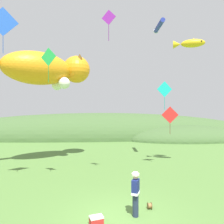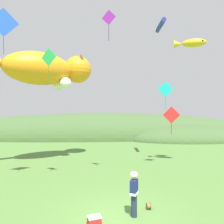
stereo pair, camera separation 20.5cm
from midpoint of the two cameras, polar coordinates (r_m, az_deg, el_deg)
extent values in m
plane|color=#517A38|center=(9.41, 1.59, -26.29)|extent=(120.00, 120.00, 0.00)
ellipsoid|color=#426033|center=(34.97, -3.27, -6.46)|extent=(54.12, 11.78, 7.58)
ellipsoid|color=#426033|center=(33.51, 18.60, -6.79)|extent=(17.77, 8.94, 4.17)
cylinder|color=#232D47|center=(9.49, 5.49, -23.13)|extent=(0.24, 0.24, 0.88)
cube|color=navy|center=(9.21, 5.49, -18.91)|extent=(0.39, 0.46, 0.60)
cube|color=white|center=(9.30, 5.49, -20.31)|extent=(0.42, 0.49, 0.10)
sphere|color=tan|center=(9.09, 5.49, -16.47)|extent=(0.20, 0.20, 0.20)
cylinder|color=beige|center=(9.06, 5.49, -15.93)|extent=(0.30, 0.30, 0.09)
cylinder|color=beige|center=(9.04, 5.49, -15.56)|extent=(0.20, 0.20, 0.07)
cylinder|color=olive|center=(10.28, 9.18, -23.03)|extent=(0.16, 0.21, 0.21)
cylinder|color=brown|center=(10.26, 8.72, -23.07)|extent=(0.02, 0.28, 0.28)
cylinder|color=brown|center=(10.30, 9.64, -22.99)|extent=(0.02, 0.28, 0.28)
cube|color=red|center=(8.95, -4.86, -26.71)|extent=(0.55, 0.44, 0.30)
cube|color=white|center=(8.87, -4.86, -25.67)|extent=(0.56, 0.45, 0.06)
ellipsoid|color=orange|center=(18.24, -19.23, 10.74)|extent=(6.06, 5.12, 2.56)
ellipsoid|color=white|center=(18.23, -18.44, 9.28)|extent=(3.80, 3.08, 1.41)
sphere|color=orange|center=(19.42, -9.57, 10.89)|extent=(2.30, 2.30, 2.30)
cone|color=#55330A|center=(20.15, -10.36, 12.94)|extent=(1.12, 1.12, 0.77)
cone|color=#55330A|center=(19.04, -8.74, 13.69)|extent=(1.12, 1.12, 0.77)
sphere|color=white|center=(19.38, -14.43, 6.89)|extent=(0.92, 0.92, 0.92)
sphere|color=white|center=(17.95, -12.70, 7.41)|extent=(0.92, 0.92, 0.92)
ellipsoid|color=gold|center=(16.84, 20.04, 16.51)|extent=(1.72, 1.12, 0.57)
cone|color=gold|center=(16.78, 16.24, 16.57)|extent=(0.68, 0.71, 0.57)
cone|color=gold|center=(16.91, 20.21, 17.29)|extent=(0.34, 0.34, 0.27)
sphere|color=black|center=(16.72, 21.98, 16.79)|extent=(0.13, 0.13, 0.13)
cylinder|color=#2633A5|center=(19.46, 11.91, 21.20)|extent=(0.50, 2.38, 0.36)
torus|color=white|center=(20.54, 11.10, 20.06)|extent=(0.44, 0.09, 0.44)
cube|color=blue|center=(13.46, -27.02, 20.32)|extent=(1.44, 0.46, 1.50)
cylinder|color=black|center=(13.47, -27.00, 20.30)|extent=(0.97, 0.31, 0.02)
cube|color=#1A3E97|center=(13.10, -27.00, 15.37)|extent=(0.03, 0.02, 0.90)
cube|color=red|center=(19.08, 14.62, -0.75)|extent=(1.44, 0.17, 1.45)
cylinder|color=black|center=(19.09, 14.61, -0.75)|extent=(0.97, 0.12, 0.02)
cube|color=maroon|center=(19.14, 14.61, -4.27)|extent=(0.03, 0.01, 0.90)
cube|color=green|center=(12.95, -16.72, 13.62)|extent=(0.92, 0.48, 1.02)
cylinder|color=black|center=(12.96, -16.70, 13.61)|extent=(0.62, 0.33, 0.02)
cube|color=#1A7C35|center=(12.77, -16.70, 9.42)|extent=(0.03, 0.02, 0.90)
cube|color=purple|center=(13.52, -1.34, 23.48)|extent=(0.79, 0.39, 0.87)
cylinder|color=black|center=(13.53, -1.34, 23.46)|extent=(0.53, 0.27, 0.02)
cube|color=#6B1A7C|center=(13.20, -1.34, 19.95)|extent=(0.03, 0.02, 0.90)
cube|color=#19BFBF|center=(16.22, 13.22, 5.81)|extent=(1.14, 0.11, 1.15)
cylinder|color=black|center=(16.23, 13.21, 5.81)|extent=(0.77, 0.08, 0.02)
cube|color=#118585|center=(16.16, 13.21, 2.19)|extent=(0.03, 0.01, 0.90)
camera|label=1|loc=(0.10, -90.47, 0.00)|focal=35.00mm
camera|label=2|loc=(0.10, 89.53, 0.00)|focal=35.00mm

